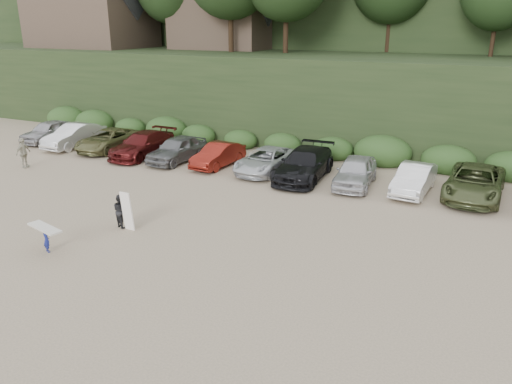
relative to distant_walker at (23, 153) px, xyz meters
The scene contains 5 objects.
ground 15.80m from the distant_walker, 16.70° to the right, with size 120.00×120.00×0.00m, color tan.
parked_cars 14.94m from the distant_walker, 20.94° to the left, with size 36.38×6.40×1.64m.
distant_walker is the anchor object (origin of this frame).
child_surfer 12.90m from the distant_walker, 37.45° to the right, with size 1.77×0.88×1.03m.
adult_surfer 12.18m from the distant_walker, 22.70° to the right, with size 1.19×0.77×1.71m.
Camera 1 is at (9.70, -15.47, 8.38)m, focal length 35.00 mm.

